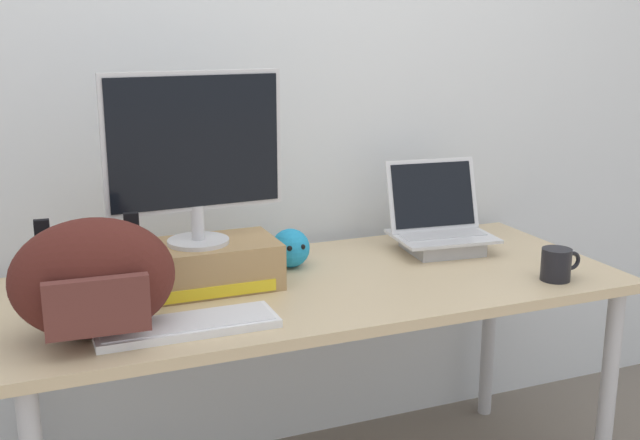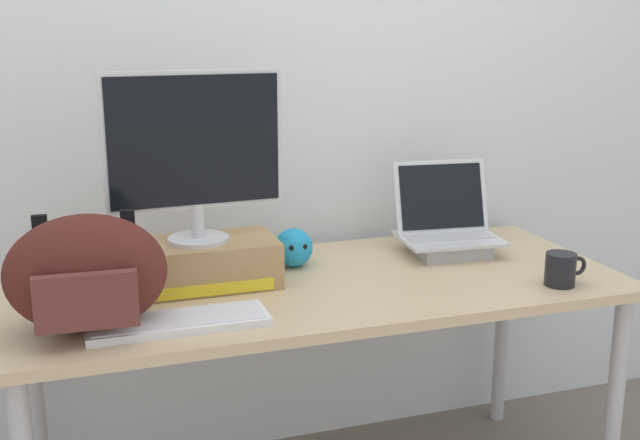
# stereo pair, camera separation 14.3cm
# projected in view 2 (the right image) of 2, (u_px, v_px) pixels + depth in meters

# --- Properties ---
(back_wall) EXTENTS (7.00, 0.10, 2.60)m
(back_wall) POSITION_uv_depth(u_px,v_px,m) (274.00, 72.00, 2.53)
(back_wall) COLOR silver
(back_wall) RESTS_ON ground
(desk) EXTENTS (1.74, 0.74, 0.74)m
(desk) POSITION_uv_depth(u_px,v_px,m) (320.00, 304.00, 2.25)
(desk) COLOR tan
(desk) RESTS_ON ground
(toner_box_yellow) EXTENTS (0.43, 0.23, 0.13)m
(toner_box_yellow) POSITION_uv_depth(u_px,v_px,m) (199.00, 263.00, 2.18)
(toner_box_yellow) COLOR #A88456
(toner_box_yellow) RESTS_ON desk
(desktop_monitor) EXTENTS (0.49, 0.17, 0.47)m
(desktop_monitor) POSITION_uv_depth(u_px,v_px,m) (195.00, 151.00, 2.10)
(desktop_monitor) COLOR silver
(desktop_monitor) RESTS_ON toner_box_yellow
(open_laptop) EXTENTS (0.33, 0.27, 0.29)m
(open_laptop) POSITION_uv_depth(u_px,v_px,m) (448.00, 236.00, 2.50)
(open_laptop) COLOR #ADADB2
(open_laptop) RESTS_ON desk
(external_keyboard) EXTENTS (0.44, 0.15, 0.02)m
(external_keyboard) POSITION_uv_depth(u_px,v_px,m) (178.00, 322.00, 1.90)
(external_keyboard) COLOR white
(external_keyboard) RESTS_ON desk
(messenger_backpack) EXTENTS (0.39, 0.26, 0.29)m
(messenger_backpack) POSITION_uv_depth(u_px,v_px,m) (86.00, 274.00, 1.83)
(messenger_backpack) COLOR #4C1E19
(messenger_backpack) RESTS_ON desk
(coffee_mug) EXTENTS (0.13, 0.09, 0.09)m
(coffee_mug) POSITION_uv_depth(u_px,v_px,m) (561.00, 269.00, 2.19)
(coffee_mug) COLOR black
(coffee_mug) RESTS_ON desk
(cell_phone) EXTENTS (0.13, 0.17, 0.01)m
(cell_phone) POSITION_uv_depth(u_px,v_px,m) (66.00, 295.00, 2.10)
(cell_phone) COLOR black
(cell_phone) RESTS_ON desk
(plush_toy) EXTENTS (0.12, 0.12, 0.12)m
(plush_toy) POSITION_uv_depth(u_px,v_px,m) (293.00, 247.00, 2.35)
(plush_toy) COLOR #2393CC
(plush_toy) RESTS_ON desk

